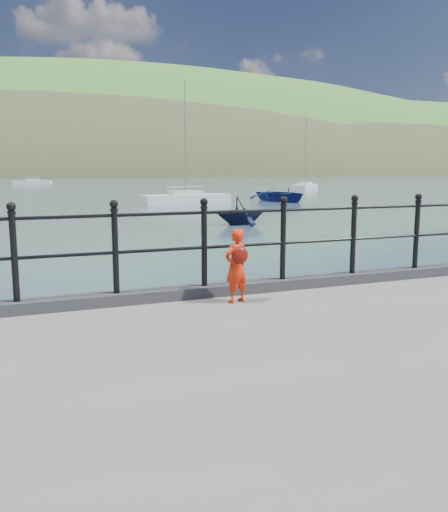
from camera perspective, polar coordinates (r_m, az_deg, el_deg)
name	(u,v)px	position (r m, az deg, el deg)	size (l,w,h in m)	color
ground	(161,368)	(7.71, -6.69, -11.62)	(600.00, 600.00, 0.00)	#2D4251
kerb	(162,295)	(7.25, -6.54, -4.06)	(60.00, 0.30, 0.15)	#28282B
railing	(161,239)	(7.12, -6.65, 1.82)	(18.11, 0.11, 1.20)	black
far_shore	(104,225)	(250.92, -12.55, 3.20)	(830.00, 200.00, 156.00)	#333A21
child	(236,265)	(7.01, 1.29, -0.96)	(0.41, 0.36, 0.97)	red
launch_blue	(282,194)	(45.83, 6.11, 6.47)	(4.03, 5.64, 1.17)	navy
launch_navy	(241,211)	(26.53, 1.76, 4.78)	(2.25, 2.61, 1.37)	black
sailboat_near	(186,199)	(43.00, -4.06, 5.99)	(7.30, 2.80, 9.66)	white
sailboat_far	(305,187)	(70.68, 8.50, 7.17)	(6.06, 6.11, 9.60)	white
sailboat_deep	(33,182)	(99.46, -19.51, 7.31)	(6.49, 3.04, 9.23)	silver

